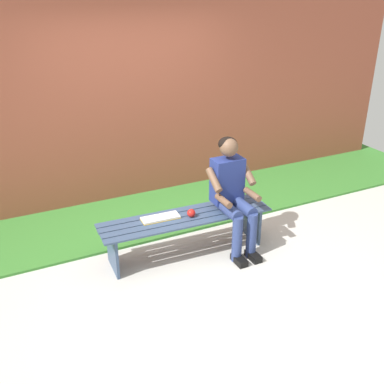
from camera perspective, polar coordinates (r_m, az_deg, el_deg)
ground_plane at (r=3.98m, az=-10.89°, el=-18.98°), size 10.00×7.00×0.04m
grass_strip at (r=5.94m, az=-5.49°, el=-2.15°), size 9.00×1.56×0.03m
brick_wall at (r=5.87m, az=-12.93°, el=12.18°), size 9.50×0.24×2.95m
bench_near at (r=4.84m, az=-0.78°, el=-4.19°), size 1.90×0.53×0.46m
person_seated at (r=4.82m, az=5.21°, el=0.14°), size 0.50×0.69×1.26m
apple at (r=4.76m, az=-0.10°, el=-2.71°), size 0.09×0.09×0.09m
book_open at (r=4.75m, az=-4.05°, el=-3.33°), size 0.42×0.18×0.02m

